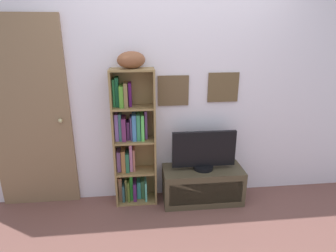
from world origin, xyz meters
TOP-DOWN VIEW (x-y plane):
  - back_wall at (0.00, 1.13)m, footprint 4.80×0.08m
  - bookshelf at (-0.47, 1.01)m, footprint 0.45×0.24m
  - football at (-0.43, 0.98)m, footprint 0.33×0.26m
  - tv_stand at (0.32, 0.90)m, footprint 0.89×0.39m
  - television at (0.32, 0.90)m, footprint 0.70×0.22m
  - door at (-1.51, 1.08)m, footprint 0.83×0.09m

SIDE VIEW (x-z plane):
  - tv_stand at x=0.32m, z-range 0.00..0.40m
  - television at x=0.32m, z-range 0.40..0.84m
  - bookshelf at x=-0.47m, z-range -0.04..1.47m
  - door at x=-1.51m, z-range 0.00..2.03m
  - back_wall at x=0.00m, z-range 0.00..2.39m
  - football at x=-0.43m, z-range 1.51..1.68m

